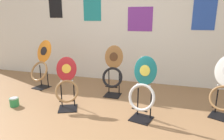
% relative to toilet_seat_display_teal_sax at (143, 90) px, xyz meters
% --- Properties ---
extents(ground_plane, '(14.00, 14.00, 0.00)m').
position_rel_toilet_seat_display_teal_sax_xyz_m(ground_plane, '(-0.70, -0.66, -0.43)').
color(ground_plane, '#8E6642').
extents(wall_back, '(8.00, 0.07, 2.60)m').
position_rel_toilet_seat_display_teal_sax_xyz_m(wall_back, '(-0.70, 1.66, 0.87)').
color(wall_back, silver).
rests_on(wall_back, ground_plane).
extents(toilet_seat_display_teal_sax, '(0.41, 0.34, 0.88)m').
position_rel_toilet_seat_display_teal_sax_xyz_m(toilet_seat_display_teal_sax, '(0.00, 0.00, 0.00)').
color(toilet_seat_display_teal_sax, black).
rests_on(toilet_seat_display_teal_sax, ground_plane).
extents(toilet_seat_display_crimson_swirl, '(0.43, 0.43, 0.79)m').
position_rel_toilet_seat_display_teal_sax_xyz_m(toilet_seat_display_crimson_swirl, '(-1.16, 0.01, -0.05)').
color(toilet_seat_display_crimson_swirl, black).
rests_on(toilet_seat_display_crimson_swirl, ground_plane).
extents(toilet_seat_display_woodgrain, '(0.37, 0.28, 0.90)m').
position_rel_toilet_seat_display_teal_sax_xyz_m(toilet_seat_display_woodgrain, '(-0.64, 0.71, -0.01)').
color(toilet_seat_display_woodgrain, black).
rests_on(toilet_seat_display_woodgrain, ground_plane).
extents(toilet_seat_display_orange_sun, '(0.47, 0.46, 0.94)m').
position_rel_toilet_seat_display_teal_sax_xyz_m(toilet_seat_display_orange_sun, '(-2.13, 0.73, 0.04)').
color(toilet_seat_display_orange_sun, black).
rests_on(toilet_seat_display_orange_sun, ground_plane).
extents(paint_can, '(0.14, 0.14, 0.14)m').
position_rel_toilet_seat_display_teal_sax_xyz_m(paint_can, '(-2.01, -0.18, -0.35)').
color(paint_can, '#2D8E4C').
rests_on(paint_can, ground_plane).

